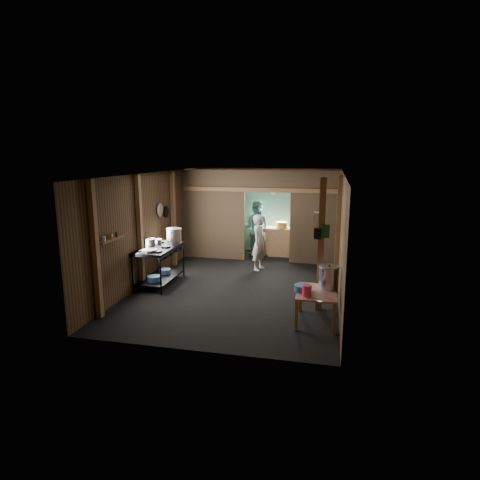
% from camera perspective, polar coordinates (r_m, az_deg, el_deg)
% --- Properties ---
extents(floor, '(4.50, 7.00, 0.00)m').
position_cam_1_polar(floor, '(9.80, 0.26, -6.07)').
color(floor, black).
rests_on(floor, ground).
extents(ceiling, '(4.50, 7.00, 0.00)m').
position_cam_1_polar(ceiling, '(9.33, 0.27, 9.30)').
color(ceiling, '#262625').
rests_on(ceiling, ground).
extents(wall_back, '(4.50, 0.00, 2.60)m').
position_cam_1_polar(wall_back, '(12.88, 3.64, 4.21)').
color(wall_back, '#4D371C').
rests_on(wall_back, ground).
extents(wall_front, '(4.50, 0.00, 2.60)m').
position_cam_1_polar(wall_front, '(6.20, -6.76, -4.37)').
color(wall_front, '#4D371C').
rests_on(wall_front, ground).
extents(wall_left, '(0.00, 7.00, 2.60)m').
position_cam_1_polar(wall_left, '(10.20, -12.18, 1.91)').
color(wall_left, '#4D371C').
rests_on(wall_left, ground).
extents(wall_right, '(0.00, 7.00, 2.60)m').
position_cam_1_polar(wall_right, '(9.27, 13.98, 0.82)').
color(wall_right, '#4D371C').
rests_on(wall_right, ground).
extents(partition_left, '(1.85, 0.10, 2.60)m').
position_cam_1_polar(partition_left, '(11.91, -3.68, 3.57)').
color(partition_left, '#443420').
rests_on(partition_left, floor).
extents(partition_right, '(1.35, 0.10, 2.60)m').
position_cam_1_polar(partition_right, '(11.44, 10.41, 3.05)').
color(partition_right, '#443420').
rests_on(partition_right, floor).
extents(partition_header, '(1.30, 0.10, 0.60)m').
position_cam_1_polar(partition_header, '(11.46, 3.91, 8.27)').
color(partition_header, '#443420').
rests_on(partition_header, wall_back).
extents(turquoise_panel, '(4.40, 0.06, 2.50)m').
position_cam_1_polar(turquoise_panel, '(12.82, 3.59, 3.95)').
color(turquoise_panel, '#60AAA3').
rests_on(turquoise_panel, wall_back).
extents(back_counter, '(1.20, 0.50, 0.85)m').
position_cam_1_polar(back_counter, '(12.45, 4.55, -0.17)').
color(back_counter, olive).
rests_on(back_counter, floor).
extents(wall_clock, '(0.20, 0.03, 0.20)m').
position_cam_1_polar(wall_clock, '(12.67, 4.73, 6.80)').
color(wall_clock, white).
rests_on(wall_clock, wall_back).
extents(post_left_a, '(0.10, 0.12, 2.60)m').
position_cam_1_polar(post_left_a, '(7.92, -19.58, -1.38)').
color(post_left_a, olive).
rests_on(post_left_a, floor).
extents(post_left_b, '(0.10, 0.12, 2.60)m').
position_cam_1_polar(post_left_b, '(9.46, -13.82, 1.05)').
color(post_left_b, olive).
rests_on(post_left_b, floor).
extents(post_left_c, '(0.10, 0.12, 2.60)m').
position_cam_1_polar(post_left_c, '(11.25, -9.31, 2.95)').
color(post_left_c, olive).
rests_on(post_left_c, floor).
extents(post_right, '(0.10, 0.12, 2.60)m').
position_cam_1_polar(post_right, '(9.07, 13.56, 0.61)').
color(post_right, olive).
rests_on(post_right, floor).
extents(post_free, '(0.12, 0.12, 2.60)m').
position_cam_1_polar(post_free, '(7.99, 11.27, -0.80)').
color(post_free, olive).
rests_on(post_free, floor).
extents(cross_beam, '(4.40, 0.12, 0.12)m').
position_cam_1_polar(cross_beam, '(11.47, 2.61, 7.04)').
color(cross_beam, olive).
rests_on(cross_beam, wall_left).
extents(pan_lid_big, '(0.03, 0.34, 0.34)m').
position_cam_1_polar(pan_lid_big, '(10.49, -11.16, 4.16)').
color(pan_lid_big, gray).
rests_on(pan_lid_big, wall_left).
extents(pan_lid_small, '(0.03, 0.30, 0.30)m').
position_cam_1_polar(pan_lid_small, '(10.86, -10.29, 3.93)').
color(pan_lid_small, black).
rests_on(pan_lid_small, wall_left).
extents(wall_shelf, '(0.14, 0.80, 0.03)m').
position_cam_1_polar(wall_shelf, '(8.30, -17.63, 0.05)').
color(wall_shelf, olive).
rests_on(wall_shelf, wall_left).
extents(jar_white, '(0.07, 0.07, 0.10)m').
position_cam_1_polar(jar_white, '(8.08, -18.55, 0.14)').
color(jar_white, white).
rests_on(jar_white, wall_shelf).
extents(jar_yellow, '(0.08, 0.08, 0.10)m').
position_cam_1_polar(jar_yellow, '(8.29, -17.66, 0.49)').
color(jar_yellow, '#BE782E').
rests_on(jar_yellow, wall_shelf).
extents(jar_green, '(0.06, 0.06, 0.10)m').
position_cam_1_polar(jar_green, '(8.48, -16.92, 0.78)').
color(jar_green, '#184926').
rests_on(jar_green, wall_shelf).
extents(bag_white, '(0.22, 0.15, 0.32)m').
position_cam_1_polar(bag_white, '(7.98, 11.07, 2.70)').
color(bag_white, white).
rests_on(bag_white, post_free).
extents(bag_green, '(0.16, 0.12, 0.24)m').
position_cam_1_polar(bag_green, '(7.87, 11.86, 1.21)').
color(bag_green, '#184926').
rests_on(bag_green, post_free).
extents(bag_black, '(0.14, 0.10, 0.20)m').
position_cam_1_polar(bag_black, '(7.86, 10.82, 0.87)').
color(bag_black, black).
rests_on(bag_black, post_free).
extents(gas_range, '(0.79, 1.54, 0.91)m').
position_cam_1_polar(gas_range, '(9.79, -11.21, -3.54)').
color(gas_range, black).
rests_on(gas_range, floor).
extents(prep_table, '(0.72, 0.99, 0.59)m').
position_cam_1_polar(prep_table, '(7.67, 10.67, -9.17)').
color(prep_table, tan).
rests_on(prep_table, floor).
extents(stove_pot_large, '(0.45, 0.45, 0.37)m').
position_cam_1_polar(stove_pot_large, '(10.07, -9.22, 0.59)').
color(stove_pot_large, silver).
rests_on(stove_pot_large, gas_range).
extents(stove_pot_med, '(0.31, 0.31, 0.23)m').
position_cam_1_polar(stove_pot_med, '(9.64, -12.50, -0.48)').
color(stove_pot_med, silver).
rests_on(stove_pot_med, gas_range).
extents(stove_saucepan, '(0.19, 0.19, 0.11)m').
position_cam_1_polar(stove_saucepan, '(10.05, -11.40, -0.16)').
color(stove_saucepan, silver).
rests_on(stove_saucepan, gas_range).
extents(frying_pan, '(0.46, 0.61, 0.07)m').
position_cam_1_polar(frying_pan, '(9.24, -12.54, -1.44)').
color(frying_pan, gray).
rests_on(frying_pan, gas_range).
extents(blue_tub_front, '(0.30, 0.30, 0.13)m').
position_cam_1_polar(blue_tub_front, '(9.56, -11.96, -5.31)').
color(blue_tub_front, '#315792').
rests_on(blue_tub_front, gas_range).
extents(blue_tub_back, '(0.28, 0.28, 0.11)m').
position_cam_1_polar(blue_tub_back, '(10.11, -10.48, -4.33)').
color(blue_tub_back, '#315792').
rests_on(blue_tub_back, gas_range).
extents(stock_pot, '(0.39, 0.39, 0.44)m').
position_cam_1_polar(stock_pot, '(7.73, 12.33, -5.19)').
color(stock_pot, silver).
rests_on(stock_pot, prep_table).
extents(wash_basin, '(0.32, 0.32, 0.12)m').
position_cam_1_polar(wash_basin, '(7.52, 8.79, -6.68)').
color(wash_basin, '#315792').
rests_on(wash_basin, prep_table).
extents(pink_bucket, '(0.19, 0.19, 0.20)m').
position_cam_1_polar(pink_bucket, '(7.28, 9.36, -7.01)').
color(pink_bucket, '#F13357').
rests_on(pink_bucket, prep_table).
extents(knife, '(0.29, 0.15, 0.01)m').
position_cam_1_polar(knife, '(7.11, 10.49, -8.32)').
color(knife, silver).
rests_on(knife, prep_table).
extents(yellow_tub, '(0.33, 0.33, 0.18)m').
position_cam_1_polar(yellow_tub, '(12.31, 5.86, 2.12)').
color(yellow_tub, '#BE782E').
rests_on(yellow_tub, back_counter).
extents(cook, '(0.49, 0.62, 1.48)m').
position_cam_1_polar(cook, '(10.77, 2.73, -0.34)').
color(cook, silver).
rests_on(cook, floor).
extents(worker_back, '(0.87, 0.71, 1.67)m').
position_cam_1_polar(worker_back, '(12.31, 2.28, 1.67)').
color(worker_back, '#5A9E9D').
rests_on(worker_back, floor).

